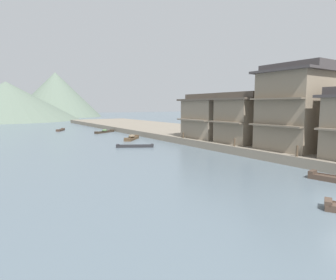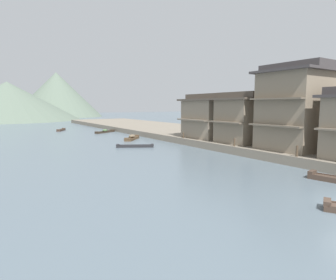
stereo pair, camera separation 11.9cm
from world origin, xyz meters
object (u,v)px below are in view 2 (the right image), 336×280
at_px(mooring_post_dock_near, 297,151).
at_px(mooring_post_dock_far, 183,135).
at_px(boat_moored_third, 61,130).
at_px(house_waterfront_second, 293,108).
at_px(boat_moored_second, 135,146).
at_px(boat_moored_far, 132,138).
at_px(house_waterfront_narrow, 209,116).
at_px(house_waterfront_tall, 240,118).
at_px(mooring_post_dock_mid, 234,142).
at_px(boat_midriver_drifting, 336,179).
at_px(boat_moored_nearest, 105,132).

bearing_deg(mooring_post_dock_near, mooring_post_dock_far, 90.00).
distance_m(boat_moored_third, house_waterfront_second, 48.22).
height_order(boat_moored_third, mooring_post_dock_far, mooring_post_dock_far).
distance_m(boat_moored_second, mooring_post_dock_far, 7.12).
distance_m(boat_moored_far, mooring_post_dock_near, 26.49).
distance_m(boat_moored_third, house_waterfront_narrow, 35.85).
bearing_deg(mooring_post_dock_near, boat_moored_second, 110.36).
distance_m(mooring_post_dock_near, mooring_post_dock_far, 17.30).
relative_size(boat_moored_third, boat_moored_far, 0.84).
distance_m(house_waterfront_tall, mooring_post_dock_near, 10.04).
xyz_separation_m(boat_moored_third, mooring_post_dock_mid, (9.66, -41.31, 1.19)).
bearing_deg(mooring_post_dock_far, house_waterfront_second, -77.85).
relative_size(boat_midriver_drifting, house_waterfront_second, 0.43).
bearing_deg(house_waterfront_tall, boat_moored_third, 107.38).
xyz_separation_m(boat_moored_second, house_waterfront_second, (10.05, -15.91, 5.09)).
bearing_deg(boat_moored_nearest, boat_moored_third, 125.51).
bearing_deg(boat_moored_second, boat_moored_nearest, 79.93).
bearing_deg(mooring_post_dock_mid, mooring_post_dock_near, -90.00).
distance_m(boat_moored_far, mooring_post_dock_mid, 19.02).
relative_size(boat_moored_second, boat_moored_third, 1.32).
relative_size(house_waterfront_narrow, mooring_post_dock_far, 9.15).
height_order(mooring_post_dock_near, mooring_post_dock_far, mooring_post_dock_near).
height_order(boat_midriver_drifting, mooring_post_dock_near, mooring_post_dock_near).
xyz_separation_m(boat_moored_second, boat_midriver_drifting, (4.50, -23.22, 0.06)).
bearing_deg(mooring_post_dock_far, boat_midriver_drifting, -96.25).
distance_m(boat_moored_nearest, mooring_post_dock_mid, 32.34).
bearing_deg(boat_midriver_drifting, mooring_post_dock_mid, 78.87).
relative_size(house_waterfront_second, mooring_post_dock_near, 8.86).
relative_size(boat_moored_nearest, house_waterfront_second, 0.57).
distance_m(boat_moored_second, mooring_post_dock_mid, 13.05).
relative_size(mooring_post_dock_near, mooring_post_dock_far, 1.30).
height_order(boat_midriver_drifting, house_waterfront_tall, house_waterfront_tall).
height_order(boat_midriver_drifting, mooring_post_dock_far, mooring_post_dock_far).
distance_m(boat_moored_far, boat_midriver_drifting, 30.87).
relative_size(boat_moored_far, house_waterfront_tall, 0.69).
bearing_deg(boat_moored_third, mooring_post_dock_near, -78.82).
height_order(boat_moored_far, boat_midriver_drifting, boat_moored_far).
bearing_deg(house_waterfront_second, boat_moored_nearest, 99.63).
xyz_separation_m(house_waterfront_narrow, mooring_post_dock_mid, (-3.33, -8.10, -2.56)).
relative_size(boat_moored_third, house_waterfront_second, 0.41).
xyz_separation_m(house_waterfront_tall, mooring_post_dock_near, (-2.72, -9.33, -2.52)).
bearing_deg(boat_moored_far, mooring_post_dock_near, -82.01).
xyz_separation_m(boat_moored_second, house_waterfront_narrow, (10.23, -2.91, 3.79)).
relative_size(house_waterfront_second, mooring_post_dock_far, 11.51).
distance_m(boat_moored_third, house_waterfront_tall, 41.62).
bearing_deg(mooring_post_dock_near, boat_moored_far, 97.99).
height_order(house_waterfront_narrow, mooring_post_dock_mid, house_waterfront_narrow).
bearing_deg(boat_moored_second, mooring_post_dock_mid, -57.93).
height_order(boat_moored_second, house_waterfront_narrow, house_waterfront_narrow).
bearing_deg(house_waterfront_second, mooring_post_dock_far, 102.15).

